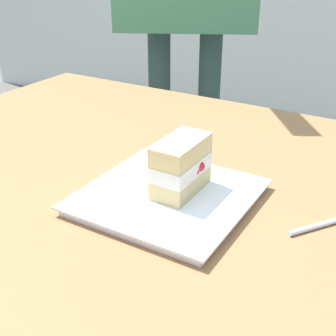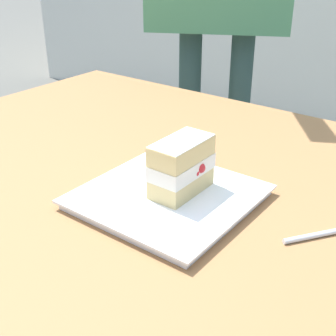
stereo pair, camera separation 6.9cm
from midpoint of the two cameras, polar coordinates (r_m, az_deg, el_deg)
name	(u,v)px [view 1 (the left image)]	position (r m, az deg, el deg)	size (l,w,h in m)	color
dessert_plate	(168,197)	(0.72, -2.77, -3.72)	(0.25, 0.25, 0.02)	white
cake_slice	(181,166)	(0.70, -1.19, 0.22)	(0.11, 0.07, 0.09)	#E0C17A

